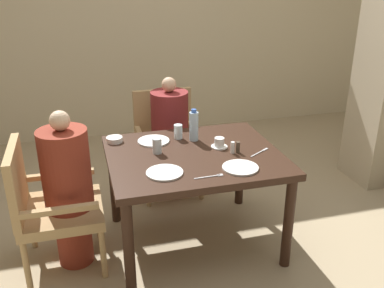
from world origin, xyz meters
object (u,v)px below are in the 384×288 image
Objects in this scene: diner_in_far_chair at (170,137)px; plate_main_left at (240,168)px; teacup_with_saucer at (219,143)px; chair_left_side at (47,203)px; plate_main_right at (154,141)px; glass_tall_mid at (157,146)px; chair_far_side at (167,138)px; bowl_small at (114,139)px; diner_in_left_chair at (68,189)px; glass_tall_near at (178,132)px; water_bottle at (194,126)px; plate_dessert_center at (165,173)px.

diner_in_far_chair reaches higher than plate_main_left.
chair_left_side is at bearing -177.31° from teacup_with_saucer.
plate_main_right is 0.22m from glass_tall_mid.
bowl_small is (-0.51, -0.55, 0.26)m from chair_far_side.
glass_tall_mid is at bearing 5.58° from chair_left_side.
diner_in_left_chair is 1.09m from teacup_with_saucer.
diner_in_left_chair reaches higher than teacup_with_saucer.
plate_main_left and plate_main_right have the same top height.
diner_in_left_chair reaches higher than bowl_small.
plate_main_right is 2.16× the size of glass_tall_near.
water_bottle reaches higher than plate_main_left.
diner_in_far_chair is at bearing 64.47° from plate_main_right.
diner_in_left_chair is 10.18× the size of glass_tall_near.
chair_far_side is at bearing 90.00° from diner_in_far_chair.
glass_tall_mid is at bearing 6.87° from diner_in_left_chair.
plate_main_right is at bearing 170.91° from water_bottle.
chair_far_side is 8.22× the size of glass_tall_near.
plate_main_left is 2.16× the size of glass_tall_mid.
glass_tall_near is at bearing -94.75° from diner_in_far_chair.
diner_in_far_chair is 1.07m from plate_dessert_center.
chair_left_side is at bearing -167.56° from water_bottle.
water_bottle is (0.07, -0.68, 0.35)m from chair_far_side.
water_bottle is (-0.16, 0.55, 0.11)m from plate_main_left.
plate_main_left is 0.37m from teacup_with_saucer.
water_bottle reaches higher than bowl_small.
bowl_small reaches higher than plate_dessert_center.
chair_far_side reaches higher than glass_tall_near.
diner_in_far_chair reaches higher than glass_tall_near.
chair_left_side is 7.53× the size of teacup_with_saucer.
plate_main_left is 0.75m from plate_main_right.
plate_main_left is (0.22, -1.22, 0.24)m from chair_far_side.
plate_main_left is 1.00× the size of plate_dessert_center.
glass_tall_mid is (-0.45, 0.02, 0.02)m from teacup_with_saucer.
glass_tall_mid reaches higher than bowl_small.
glass_tall_near reaches higher than plate_main_left.
glass_tall_mid is (-0.01, -0.21, 0.05)m from plate_main_right.
diner_in_left_chair reaches higher than chair_left_side.
chair_far_side is (0.86, 0.91, -0.08)m from diner_in_left_chair.
plate_main_right is at bearing 127.38° from plate_main_left.
diner_in_left_chair is 4.72× the size of plate_main_left.
bowl_small is at bearing 45.56° from diner_in_left_chair.
chair_left_side reaches higher than plate_main_right.
glass_tall_mid is at bearing 140.53° from plate_main_left.
plate_main_left is 1.00× the size of plate_main_right.
water_bottle is 2.21× the size of glass_tall_mid.
plate_main_right is at bearing 152.54° from teacup_with_saucer.
plate_main_right is at bearing 20.12° from chair_left_side.
bowl_small is at bearing 157.19° from teacup_with_saucer.
water_bottle is at bearing -11.95° from bowl_small.
chair_left_side and chair_far_side have the same top height.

